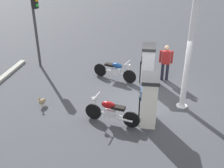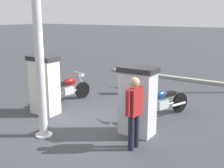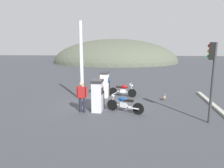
{
  "view_description": "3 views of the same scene",
  "coord_description": "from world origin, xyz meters",
  "px_view_note": "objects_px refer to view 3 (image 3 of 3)",
  "views": [
    {
      "loc": [
        0.43,
        8.95,
        5.24
      ],
      "look_at": [
        1.36,
        0.23,
        0.71
      ],
      "focal_mm": 43.28,
      "sensor_mm": 36.0,
      "label": 1
    },
    {
      "loc": [
        -5.91,
        -4.33,
        2.83
      ],
      "look_at": [
        1.72,
        0.23,
        0.68
      ],
      "focal_mm": 46.62,
      "sensor_mm": 36.0,
      "label": 2
    },
    {
      "loc": [
        1.65,
        -11.34,
        3.32
      ],
      "look_at": [
        0.67,
        -0.25,
        1.2
      ],
      "focal_mm": 32.02,
      "sensor_mm": 36.0,
      "label": 3
    }
  ],
  "objects_px": {
    "fuel_pump_far": "(105,84)",
    "attendant_person": "(82,95)",
    "fuel_pump_near": "(98,95)",
    "roadside_traffic_light": "(212,69)",
    "wandering_duck": "(164,97)",
    "canopy_support_pole": "(81,64)",
    "motorcycle_near_pump": "(124,104)",
    "motorcycle_far_pump": "(123,90)"
  },
  "relations": [
    {
      "from": "canopy_support_pole",
      "to": "roadside_traffic_light",
      "type": "bearing_deg",
      "value": -25.57
    },
    {
      "from": "roadside_traffic_light",
      "to": "motorcycle_near_pump",
      "type": "bearing_deg",
      "value": 163.77
    },
    {
      "from": "fuel_pump_far",
      "to": "attendant_person",
      "type": "xyz_separation_m",
      "value": [
        -0.75,
        -3.25,
        0.04
      ]
    },
    {
      "from": "roadside_traffic_light",
      "to": "fuel_pump_near",
      "type": "bearing_deg",
      "value": 166.94
    },
    {
      "from": "roadside_traffic_light",
      "to": "canopy_support_pole",
      "type": "height_order",
      "value": "canopy_support_pole"
    },
    {
      "from": "wandering_duck",
      "to": "fuel_pump_far",
      "type": "bearing_deg",
      "value": 170.93
    },
    {
      "from": "roadside_traffic_light",
      "to": "attendant_person",
      "type": "bearing_deg",
      "value": 171.29
    },
    {
      "from": "roadside_traffic_light",
      "to": "motorcycle_far_pump",
      "type": "bearing_deg",
      "value": 131.89
    },
    {
      "from": "fuel_pump_far",
      "to": "roadside_traffic_light",
      "type": "relative_size",
      "value": 0.48
    },
    {
      "from": "fuel_pump_far",
      "to": "roadside_traffic_light",
      "type": "distance_m",
      "value": 6.71
    },
    {
      "from": "fuel_pump_far",
      "to": "fuel_pump_near",
      "type": "bearing_deg",
      "value": -90.0
    },
    {
      "from": "wandering_duck",
      "to": "canopy_support_pole",
      "type": "height_order",
      "value": "canopy_support_pole"
    },
    {
      "from": "fuel_pump_near",
      "to": "canopy_support_pole",
      "type": "distance_m",
      "value": 2.67
    },
    {
      "from": "fuel_pump_far",
      "to": "motorcycle_far_pump",
      "type": "distance_m",
      "value": 1.28
    },
    {
      "from": "motorcycle_near_pump",
      "to": "motorcycle_far_pump",
      "type": "distance_m",
      "value": 3.23
    },
    {
      "from": "wandering_duck",
      "to": "roadside_traffic_light",
      "type": "xyz_separation_m",
      "value": [
        1.26,
        -3.53,
        2.19
      ]
    },
    {
      "from": "fuel_pump_near",
      "to": "roadside_traffic_light",
      "type": "bearing_deg",
      "value": -13.06
    },
    {
      "from": "motorcycle_far_pump",
      "to": "canopy_support_pole",
      "type": "xyz_separation_m",
      "value": [
        -2.46,
        -1.28,
        1.85
      ]
    },
    {
      "from": "motorcycle_far_pump",
      "to": "wandering_duck",
      "type": "relative_size",
      "value": 4.42
    },
    {
      "from": "fuel_pump_near",
      "to": "attendant_person",
      "type": "relative_size",
      "value": 1.04
    },
    {
      "from": "motorcycle_far_pump",
      "to": "roadside_traffic_light",
      "type": "xyz_separation_m",
      "value": [
        3.85,
        -4.29,
        1.94
      ]
    },
    {
      "from": "fuel_pump_far",
      "to": "motorcycle_far_pump",
      "type": "bearing_deg",
      "value": 7.57
    },
    {
      "from": "motorcycle_far_pump",
      "to": "roadside_traffic_light",
      "type": "relative_size",
      "value": 0.53
    },
    {
      "from": "motorcycle_far_pump",
      "to": "fuel_pump_near",
      "type": "bearing_deg",
      "value": -111.11
    },
    {
      "from": "fuel_pump_far",
      "to": "attendant_person",
      "type": "height_order",
      "value": "fuel_pump_far"
    },
    {
      "from": "attendant_person",
      "to": "canopy_support_pole",
      "type": "distance_m",
      "value": 2.6
    },
    {
      "from": "fuel_pump_near",
      "to": "roadside_traffic_light",
      "type": "distance_m",
      "value": 5.42
    },
    {
      "from": "motorcycle_near_pump",
      "to": "fuel_pump_far",
      "type": "bearing_deg",
      "value": 114.15
    },
    {
      "from": "fuel_pump_far",
      "to": "motorcycle_near_pump",
      "type": "xyz_separation_m",
      "value": [
        1.37,
        -3.06,
        -0.4
      ]
    },
    {
      "from": "attendant_person",
      "to": "motorcycle_far_pump",
      "type": "bearing_deg",
      "value": 60.14
    },
    {
      "from": "canopy_support_pole",
      "to": "motorcycle_near_pump",
      "type": "bearing_deg",
      "value": -36.56
    },
    {
      "from": "canopy_support_pole",
      "to": "motorcycle_far_pump",
      "type": "bearing_deg",
      "value": 27.47
    },
    {
      "from": "attendant_person",
      "to": "fuel_pump_far",
      "type": "bearing_deg",
      "value": 76.99
    },
    {
      "from": "fuel_pump_near",
      "to": "motorcycle_near_pump",
      "type": "height_order",
      "value": "fuel_pump_near"
    },
    {
      "from": "fuel_pump_far",
      "to": "wandering_duck",
      "type": "bearing_deg",
      "value": -9.07
    },
    {
      "from": "roadside_traffic_light",
      "to": "fuel_pump_far",
      "type": "bearing_deg",
      "value": 140.73
    },
    {
      "from": "fuel_pump_near",
      "to": "wandering_duck",
      "type": "xyz_separation_m",
      "value": [
        3.8,
        2.36,
        -0.63
      ]
    },
    {
      "from": "wandering_duck",
      "to": "canopy_support_pole",
      "type": "bearing_deg",
      "value": -174.23
    },
    {
      "from": "attendant_person",
      "to": "roadside_traffic_light",
      "type": "distance_m",
      "value": 6.06
    },
    {
      "from": "motorcycle_near_pump",
      "to": "attendant_person",
      "type": "bearing_deg",
      "value": -175.07
    },
    {
      "from": "motorcycle_near_pump",
      "to": "motorcycle_far_pump",
      "type": "relative_size",
      "value": 1.03
    },
    {
      "from": "wandering_duck",
      "to": "fuel_pump_near",
      "type": "bearing_deg",
      "value": -148.2
    }
  ]
}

